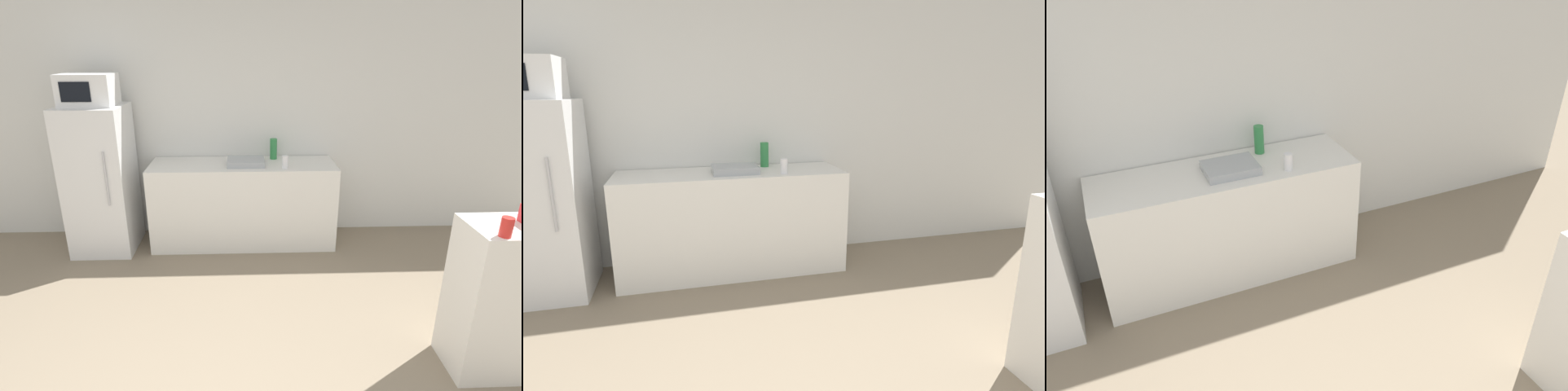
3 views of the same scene
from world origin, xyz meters
The scene contains 7 objects.
wall_back centered at (0.00, 3.15, 1.30)m, with size 8.00×0.06×2.60m, color silver.
refrigerator centered at (-1.21, 2.73, 0.76)m, with size 0.61×0.65×1.51m.
microwave centered at (-1.21, 2.73, 1.66)m, with size 0.49×0.40×0.30m.
counter centered at (0.25, 2.81, 0.45)m, with size 1.94×0.61×0.90m, color silver.
sink_basin centered at (0.28, 2.77, 0.93)m, with size 0.38×0.30×0.06m, color #9EA3A8.
bottle_tall centered at (0.58, 2.99, 1.01)m, with size 0.08×0.08×0.22m, color #2D7F42.
bottle_short centered at (0.67, 2.63, 0.96)m, with size 0.06×0.06×0.13m, color silver.
Camera 2 is at (-0.14, -0.63, 1.57)m, focal length 28.00 mm.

